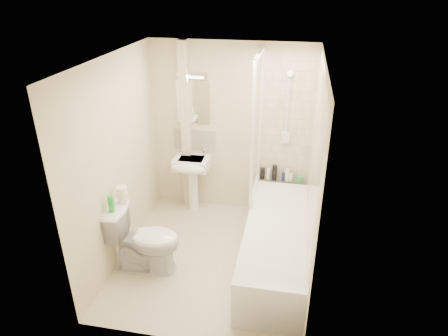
# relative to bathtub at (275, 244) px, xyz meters

# --- Properties ---
(floor) EXTENTS (2.50, 2.50, 0.00)m
(floor) POSITION_rel_bathtub_xyz_m (-0.75, -0.03, -0.29)
(floor) COLOR beige
(floor) RESTS_ON ground
(wall_back) EXTENTS (2.20, 0.02, 2.40)m
(wall_back) POSITION_rel_bathtub_xyz_m (-0.75, 1.22, 0.91)
(wall_back) COLOR beige
(wall_back) RESTS_ON ground
(wall_left) EXTENTS (0.02, 2.50, 2.40)m
(wall_left) POSITION_rel_bathtub_xyz_m (-1.85, -0.03, 0.91)
(wall_left) COLOR beige
(wall_left) RESTS_ON ground
(wall_right) EXTENTS (0.02, 2.50, 2.40)m
(wall_right) POSITION_rel_bathtub_xyz_m (0.35, -0.03, 0.91)
(wall_right) COLOR beige
(wall_right) RESTS_ON ground
(ceiling) EXTENTS (2.20, 2.50, 0.02)m
(ceiling) POSITION_rel_bathtub_xyz_m (-0.75, -0.03, 2.11)
(ceiling) COLOR white
(ceiling) RESTS_ON wall_back
(tile_back) EXTENTS (0.70, 0.01, 1.75)m
(tile_back) POSITION_rel_bathtub_xyz_m (0.00, 1.21, 1.14)
(tile_back) COLOR beige
(tile_back) RESTS_ON wall_back
(tile_right) EXTENTS (0.01, 2.10, 1.75)m
(tile_right) POSITION_rel_bathtub_xyz_m (0.34, 0.00, 1.14)
(tile_right) COLOR beige
(tile_right) RESTS_ON wall_right
(pipe_boxing) EXTENTS (0.12, 0.12, 2.40)m
(pipe_boxing) POSITION_rel_bathtub_xyz_m (-1.37, 1.16, 0.91)
(pipe_boxing) COLOR beige
(pipe_boxing) RESTS_ON ground
(splashback) EXTENTS (0.60, 0.02, 0.30)m
(splashback) POSITION_rel_bathtub_xyz_m (-1.27, 1.21, 0.74)
(splashback) COLOR beige
(splashback) RESTS_ON wall_back
(mirror) EXTENTS (0.46, 0.01, 0.60)m
(mirror) POSITION_rel_bathtub_xyz_m (-1.27, 1.21, 1.29)
(mirror) COLOR white
(mirror) RESTS_ON wall_back
(strip_light) EXTENTS (0.42, 0.07, 0.07)m
(strip_light) POSITION_rel_bathtub_xyz_m (-1.27, 1.18, 1.66)
(strip_light) COLOR silver
(strip_light) RESTS_ON wall_back
(bathtub) EXTENTS (0.70, 2.10, 0.55)m
(bathtub) POSITION_rel_bathtub_xyz_m (0.00, 0.00, 0.00)
(bathtub) COLOR white
(bathtub) RESTS_ON ground
(shower_screen) EXTENTS (0.04, 0.92, 1.80)m
(shower_screen) POSITION_rel_bathtub_xyz_m (-0.35, 0.77, 1.16)
(shower_screen) COLOR white
(shower_screen) RESTS_ON bathtub
(shower_fixture) EXTENTS (0.10, 0.16, 0.99)m
(shower_fixture) POSITION_rel_bathtub_xyz_m (-0.00, 1.16, 1.26)
(shower_fixture) COLOR white
(shower_fixture) RESTS_ON wall_back
(pedestal_sink) EXTENTS (0.49, 0.46, 0.94)m
(pedestal_sink) POSITION_rel_bathtub_xyz_m (-1.27, 0.98, 0.37)
(pedestal_sink) COLOR white
(pedestal_sink) RESTS_ON ground
(bottle_black_a) EXTENTS (0.07, 0.07, 0.16)m
(bottle_black_a) POSITION_rel_bathtub_xyz_m (-0.28, 1.13, 0.34)
(bottle_black_a) COLOR black
(bottle_black_a) RESTS_ON bathtub
(bottle_white_a) EXTENTS (0.05, 0.05, 0.16)m
(bottle_white_a) POSITION_rel_bathtub_xyz_m (-0.20, 1.13, 0.34)
(bottle_white_a) COLOR white
(bottle_white_a) RESTS_ON bathtub
(bottle_black_b) EXTENTS (0.07, 0.07, 0.22)m
(bottle_black_b) POSITION_rel_bathtub_xyz_m (-0.12, 1.13, 0.37)
(bottle_black_b) COLOR black
(bottle_black_b) RESTS_ON bathtub
(bottle_blue) EXTENTS (0.04, 0.04, 0.12)m
(bottle_blue) POSITION_rel_bathtub_xyz_m (0.01, 1.13, 0.32)
(bottle_blue) COLOR navy
(bottle_blue) RESTS_ON bathtub
(bottle_cream) EXTENTS (0.06, 0.06, 0.18)m
(bottle_cream) POSITION_rel_bathtub_xyz_m (0.06, 1.13, 0.35)
(bottle_cream) COLOR beige
(bottle_cream) RESTS_ON bathtub
(bottle_white_b) EXTENTS (0.05, 0.05, 0.12)m
(bottle_white_b) POSITION_rel_bathtub_xyz_m (0.11, 1.13, 0.32)
(bottle_white_b) COLOR silver
(bottle_white_b) RESTS_ON bathtub
(bottle_green) EXTENTS (0.07, 0.07, 0.08)m
(bottle_green) POSITION_rel_bathtub_xyz_m (0.23, 1.13, 0.30)
(bottle_green) COLOR green
(bottle_green) RESTS_ON bathtub
(toilet) EXTENTS (0.56, 0.86, 0.81)m
(toilet) POSITION_rel_bathtub_xyz_m (-1.47, -0.35, 0.12)
(toilet) COLOR white
(toilet) RESTS_ON ground
(toilet_roll_lower) EXTENTS (0.10, 0.10, 0.10)m
(toilet_roll_lower) POSITION_rel_bathtub_xyz_m (-1.73, -0.26, 0.57)
(toilet_roll_lower) COLOR white
(toilet_roll_lower) RESTS_ON toilet
(toilet_roll_upper) EXTENTS (0.12, 0.12, 0.11)m
(toilet_roll_upper) POSITION_rel_bathtub_xyz_m (-1.73, -0.26, 0.67)
(toilet_roll_upper) COLOR white
(toilet_roll_upper) RESTS_ON toilet_roll_lower
(green_bottle) EXTENTS (0.06, 0.06, 0.20)m
(green_bottle) POSITION_rel_bathtub_xyz_m (-1.77, -0.46, 0.62)
(green_bottle) COLOR green
(green_bottle) RESTS_ON toilet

